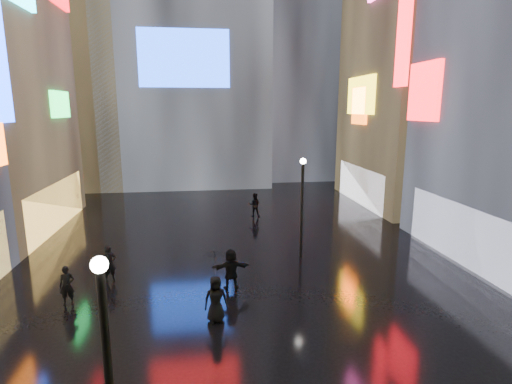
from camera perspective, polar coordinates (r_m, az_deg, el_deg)
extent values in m
plane|color=black|center=(21.99, -2.87, -8.54)|extent=(140.00, 140.00, 0.00)
cube|color=#FFC659|center=(28.81, -26.61, -1.76)|extent=(0.20, 10.00, 3.00)
cube|color=#19E14A|center=(29.79, -26.19, 11.17)|extent=(0.25, 3.00, 1.71)
cube|color=white|center=(22.58, 27.32, -5.33)|extent=(0.20, 9.00, 3.00)
cube|color=#FA0C14|center=(25.06, 22.92, 13.06)|extent=(0.25, 2.99, 3.26)
cube|color=#FA0C14|center=(28.29, 20.68, 24.11)|extent=(0.25, 1.40, 10.00)
cube|color=black|center=(35.87, 23.61, 21.11)|extent=(10.00, 12.00, 28.00)
cube|color=white|center=(33.69, 14.70, 0.94)|extent=(0.20, 9.00, 3.00)
cube|color=yellow|center=(33.34, 14.74, 13.20)|extent=(0.25, 4.92, 2.91)
cube|color=#FA570C|center=(33.43, 14.59, 11.80)|extent=(0.25, 2.63, 2.87)
cube|color=#194CFF|center=(37.71, -10.23, 18.29)|extent=(8.00, 0.20, 5.00)
cube|color=black|center=(48.66, 5.49, 22.88)|extent=(12.00, 12.00, 34.00)
cube|color=black|center=(44.59, -24.99, 17.68)|extent=(10.00, 10.00, 26.00)
sphere|color=white|center=(7.40, -21.48, -9.65)|extent=(0.30, 0.30, 0.30)
cylinder|color=black|center=(20.78, 6.57, -2.59)|extent=(0.16, 0.16, 5.00)
sphere|color=white|center=(20.30, 6.74, 4.40)|extent=(0.30, 0.30, 0.30)
imported|color=black|center=(15.06, -5.77, -15.00)|extent=(0.91, 0.66, 1.74)
imported|color=black|center=(17.47, -3.60, -10.95)|extent=(1.68, 0.62, 1.78)
imported|color=black|center=(17.83, -25.37, -11.99)|extent=(0.62, 0.44, 1.59)
imported|color=black|center=(28.73, -0.20, -1.85)|extent=(0.93, 0.79, 1.70)
imported|color=black|center=(14.50, -5.89, -10.24)|extent=(1.22, 1.23, 0.96)
imported|color=black|center=(19.33, -20.19, -9.63)|extent=(0.71, 0.63, 1.63)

